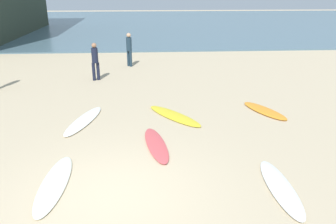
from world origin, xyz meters
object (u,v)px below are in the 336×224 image
surfboard_1 (54,183)px  surfboard_2 (280,187)px  surfboard_5 (84,120)px  surfboard_0 (174,116)px  surfboard_4 (264,111)px  beachgoer_mid (129,48)px  surfboard_3 (156,144)px  beachgoer_near (95,60)px

surfboard_1 → surfboard_2: 4.73m
surfboard_5 → surfboard_0: bearing=-161.2°
surfboard_2 → surfboard_0: bearing=115.1°
surfboard_4 → beachgoer_mid: (-4.79, 7.31, 0.93)m
surfboard_0 → surfboard_3: bearing=-142.5°
surfboard_4 → beachgoer_near: size_ratio=1.18×
surfboard_5 → beachgoer_mid: 7.92m
beachgoer_mid → beachgoer_near: bearing=113.1°
surfboard_2 → beachgoer_mid: bearing=108.5°
surfboard_5 → beachgoer_mid: beachgoer_mid is taller
surfboard_1 → beachgoer_near: size_ratio=1.42×
surfboard_2 → beachgoer_mid: beachgoer_mid is taller
surfboard_0 → surfboard_2: (1.84, -4.26, 0.01)m
surfboard_1 → surfboard_3: surfboard_3 is taller
surfboard_0 → surfboard_4: (3.07, 0.25, 0.01)m
surfboard_3 → beachgoer_near: size_ratio=1.30×
surfboard_3 → beachgoer_mid: bearing=87.7°
surfboard_0 → surfboard_3: surfboard_3 is taller
surfboard_3 → surfboard_5: 2.87m
surfboard_1 → surfboard_5: 3.56m
surfboard_1 → beachgoer_mid: size_ratio=1.36×
surfboard_4 → beachgoer_mid: 8.79m
beachgoer_near → surfboard_0: bearing=-80.2°
surfboard_0 → surfboard_1: 4.74m
surfboard_4 → surfboard_2: bearing=52.0°
surfboard_4 → surfboard_5: size_ratio=0.78×
surfboard_0 → surfboard_2: bearing=-101.8°
beachgoer_near → beachgoer_mid: beachgoer_mid is taller
surfboard_3 → beachgoer_mid: size_ratio=1.25×
beachgoer_near → surfboard_1: bearing=-111.5°
surfboard_0 → beachgoer_mid: bearing=67.7°
surfboard_3 → surfboard_4: size_ratio=1.10×
surfboard_0 → beachgoer_near: (-3.11, 4.79, 0.89)m
beachgoer_mid → surfboard_2: bearing=156.5°
surfboard_5 → beachgoer_near: (-0.27, 5.01, 0.89)m
surfboard_1 → beachgoer_near: 8.62m
surfboard_0 → beachgoer_mid: beachgoer_mid is taller
surfboard_1 → beachgoer_near: beachgoer_near is taller
surfboard_3 → beachgoer_near: beachgoer_near is taller
surfboard_0 → surfboard_1: (-2.86, -3.78, -0.00)m
surfboard_5 → beachgoer_mid: (1.12, 7.78, 0.93)m
surfboard_0 → beachgoer_mid: size_ratio=1.39×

